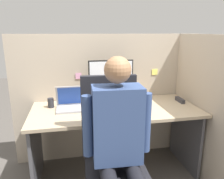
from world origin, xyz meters
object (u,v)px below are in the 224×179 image
laptop (72,105)px  person (120,141)px  paper_box (111,99)px  carrot_toy (133,116)px  monitor (111,78)px  stapler (180,100)px  pen_cup (51,103)px  office_chair (113,152)px

laptop → person: person is taller
paper_box → carrot_toy: size_ratio=2.65×
monitor → stapler: (0.76, -0.13, -0.25)m
monitor → carrot_toy: 0.56m
monitor → carrot_toy: (0.11, -0.48, -0.26)m
monitor → person: person is taller
monitor → pen_cup: size_ratio=4.85×
laptop → person: bearing=-69.7°
paper_box → stapler: paper_box is taller
stapler → office_chair: office_chair is taller
stapler → carrot_toy: 0.73m
monitor → laptop: 0.51m
carrot_toy → office_chair: 0.42m
paper_box → pen_cup: bearing=-176.5°
carrot_toy → pen_cup: size_ratio=1.20×
paper_box → monitor: 0.24m
monitor → person: (-0.13, -0.95, -0.24)m
paper_box → laptop: 0.45m
laptop → office_chair: office_chair is taller
office_chair → stapler: bearing=35.8°
paper_box → laptop: laptop is taller
stapler → carrot_toy: bearing=-151.3°
office_chair → person: person is taller
paper_box → person: bearing=-97.6°
stapler → carrot_toy: stapler is taller
stapler → person: bearing=-137.1°
pen_cup → monitor: bearing=3.7°
laptop → stapler: laptop is taller
stapler → office_chair: 1.11m
paper_box → laptop: (-0.43, -0.13, 0.01)m
paper_box → carrot_toy: bearing=-76.8°
monitor → laptop: size_ratio=1.60×
pen_cup → paper_box: bearing=3.5°
person → pen_cup: size_ratio=13.61×
carrot_toy → paper_box: bearing=103.2°
stapler → person: person is taller
stapler → person: (-0.88, -0.82, 0.02)m
paper_box → stapler: (0.76, -0.13, -0.02)m
laptop → paper_box: bearing=16.6°
monitor → office_chair: 0.89m
paper_box → carrot_toy: paper_box is taller
stapler → paper_box: bearing=170.3°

